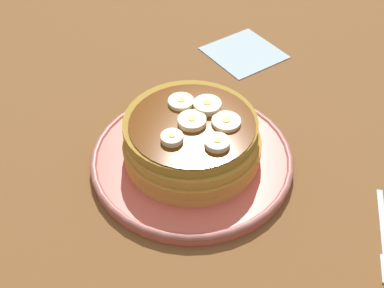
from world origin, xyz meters
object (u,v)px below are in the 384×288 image
pancake_stack (191,140)px  napkin (244,52)px  banana_slice_0 (189,119)px  fork (384,239)px  banana_slice_1 (217,143)px  banana_slice_5 (172,138)px  banana_slice_2 (226,122)px  plate (192,158)px  banana_slice_4 (207,106)px  banana_slice_3 (183,102)px

pancake_stack → napkin: (-17.00, -20.82, -3.90)cm
banana_slice_0 → fork: banana_slice_0 is taller
banana_slice_1 → banana_slice_5: 5.22cm
banana_slice_0 → banana_slice_2: banana_slice_0 is taller
banana_slice_5 → fork: bearing=139.1°
banana_slice_2 → fork: (-12.22, 17.29, -6.83)cm
plate → banana_slice_1: size_ratio=8.80×
pancake_stack → napkin: bearing=-129.2°
pancake_stack → banana_slice_4: (-2.84, -1.99, 3.21)cm
pancake_stack → fork: pancake_stack is taller
banana_slice_5 → napkin: size_ratio=0.24×
banana_slice_1 → banana_slice_2: 3.99cm
banana_slice_1 → banana_slice_2: (-2.47, -3.13, -0.12)cm
banana_slice_1 → banana_slice_3: banana_slice_1 is taller
banana_slice_1 → napkin: size_ratio=0.27×
banana_slice_0 → banana_slice_1: same height
banana_slice_3 → banana_slice_0: bearing=83.4°
plate → banana_slice_2: banana_slice_2 is taller
banana_slice_2 → banana_slice_4: size_ratio=1.01×
banana_slice_3 → napkin: bearing=-134.7°
pancake_stack → banana_slice_1: banana_slice_1 is taller
napkin → fork: (0.83, 39.52, 0.10)cm
pancake_stack → banana_slice_0: banana_slice_0 is taller
napkin → banana_slice_2: bearing=59.6°
banana_slice_4 → banana_slice_1: bearing=78.2°
banana_slice_4 → pancake_stack: bearing=35.0°
plate → banana_slice_5: size_ratio=9.89×
plate → napkin: size_ratio=2.36×
pancake_stack → banana_slice_2: banana_slice_2 is taller
plate → fork: size_ratio=2.24×
banana_slice_0 → banana_slice_3: 3.51cm
banana_slice_5 → fork: size_ratio=0.23×
banana_slice_2 → banana_slice_3: (3.59, -5.40, 0.02)cm
banana_slice_5 → banana_slice_2: bearing=-175.0°
banana_slice_0 → fork: 26.08cm
banana_slice_3 → banana_slice_5: banana_slice_5 is taller
banana_slice_2 → plate: bearing=-20.4°
banana_slice_3 → napkin: size_ratio=0.30×
banana_slice_0 → banana_slice_2: size_ratio=0.98×
banana_slice_3 → fork: 28.50cm
banana_slice_0 → fork: bearing=130.2°
banana_slice_5 → pancake_stack: bearing=-146.8°
banana_slice_1 → banana_slice_2: banana_slice_1 is taller
banana_slice_5 → napkin: 31.24cm
banana_slice_3 → fork: size_ratio=0.28×
plate → fork: plate is taller
banana_slice_3 → banana_slice_5: bearing=60.2°
banana_slice_1 → fork: 21.56cm
banana_slice_2 → banana_slice_1: bearing=51.7°
banana_slice_4 → banana_slice_5: 7.17cm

